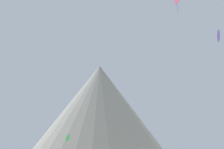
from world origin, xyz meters
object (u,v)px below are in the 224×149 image
object	(u,v)px
kite_indigo_high	(218,36)
kite_rainbow_high	(177,1)
kite_green_low	(68,138)
rock_massif	(98,130)

from	to	relation	value
kite_indigo_high	kite_rainbow_high	xyz separation A→B (m)	(-6.32, 5.45, 11.45)
kite_green_low	kite_rainbow_high	xyz separation A→B (m)	(25.11, -11.28, 28.36)
rock_massif	kite_rainbow_high	distance (m)	58.33
rock_massif	kite_rainbow_high	xyz separation A→B (m)	(21.55, -50.38, 20.01)
rock_massif	kite_green_low	world-z (taller)	rock_massif
rock_massif	kite_indigo_high	xyz separation A→B (m)	(27.86, -55.83, 8.56)
rock_massif	kite_rainbow_high	world-z (taller)	rock_massif
kite_rainbow_high	kite_green_low	bearing A→B (deg)	-129.24
kite_indigo_high	kite_green_low	size ratio (longest dim) A/B	1.53
kite_indigo_high	kite_rainbow_high	size ratio (longest dim) A/B	0.64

